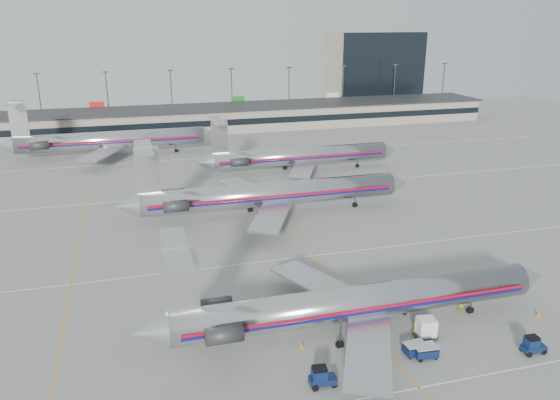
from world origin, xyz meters
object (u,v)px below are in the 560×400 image
object	(u,v)px
tug_center	(377,351)
uld_container	(426,328)
jet_foreground	(350,303)
belt_loader	(390,308)
jet_second_row	(266,194)

from	to	relation	value
tug_center	uld_container	size ratio (longest dim) A/B	1.13
jet_foreground	tug_center	distance (m)	5.47
tug_center	belt_loader	bearing A→B (deg)	37.31
tug_center	uld_container	xyz separation A→B (m)	(6.11, 1.85, 0.24)
uld_container	jet_second_row	bearing A→B (deg)	106.51
tug_center	belt_loader	world-z (taller)	belt_loader
tug_center	uld_container	bearing A→B (deg)	-1.02
jet_second_row	belt_loader	xyz separation A→B (m)	(5.28, -32.73, -2.92)
jet_second_row	belt_loader	bearing A→B (deg)	-80.84
jet_foreground	belt_loader	xyz separation A→B (m)	(5.60, 2.19, -2.60)
belt_loader	tug_center	bearing A→B (deg)	-147.18
jet_foreground	jet_second_row	bearing A→B (deg)	89.47
jet_second_row	tug_center	bearing A→B (deg)	-89.44
uld_container	belt_loader	xyz separation A→B (m)	(-1.22, 5.18, -0.39)
tug_center	uld_container	world-z (taller)	uld_container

